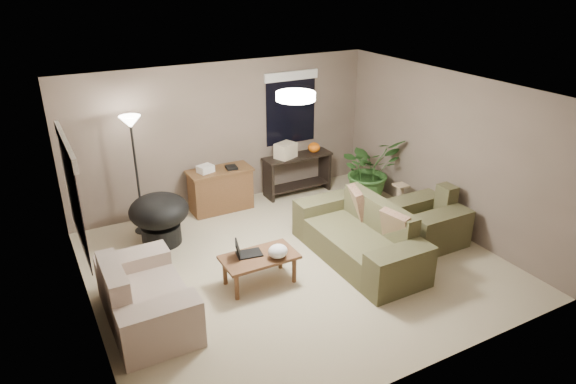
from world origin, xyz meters
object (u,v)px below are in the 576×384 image
console_table (297,171)px  cat_scratching_post (399,200)px  armchair (427,223)px  coffee_table (259,260)px  loveseat (144,300)px  desk (221,190)px  main_sofa (360,240)px  papasan_chair (160,216)px  floor_lamp (132,136)px  houseplant (369,176)px

console_table → cat_scratching_post: (1.17, -1.54, -0.22)m
armchair → coffee_table: size_ratio=1.00×
loveseat → cat_scratching_post: size_ratio=3.20×
desk → cat_scratching_post: (2.70, -1.55, -0.16)m
main_sofa → console_table: size_ratio=1.69×
main_sofa → armchair: 1.22m
papasan_chair → cat_scratching_post: papasan_chair is taller
floor_lamp → houseplant: 4.13m
armchair → papasan_chair: size_ratio=1.02×
main_sofa → coffee_table: 1.58m
main_sofa → papasan_chair: (-2.42, 1.82, 0.17)m
floor_lamp → armchair: bearing=-32.4°
coffee_table → papasan_chair: bearing=116.3°
coffee_table → console_table: console_table is taller
loveseat → cat_scratching_post: 4.75m
cat_scratching_post → desk: bearing=150.2°
main_sofa → desk: 2.76m
coffee_table → papasan_chair: size_ratio=1.02×
main_sofa → houseplant: bearing=50.1°
coffee_table → armchair: bearing=-3.3°
desk → papasan_chair: (-1.26, -0.67, 0.09)m
cat_scratching_post → console_table: bearing=127.3°
main_sofa → coffee_table: (-1.57, 0.10, 0.06)m
main_sofa → floor_lamp: size_ratio=1.15×
loveseat → armchair: same height
desk → cat_scratching_post: bearing=-29.8°
armchair → coffee_table: bearing=176.7°
console_table → houseplant: 1.32m
desk → console_table: (1.53, -0.01, 0.06)m
loveseat → desk: (1.96, 2.46, 0.08)m
armchair → floor_lamp: bearing=147.6°
desk → papasan_chair: papasan_chair is taller
desk → houseplant: bearing=-20.1°
armchair → houseplant: size_ratio=0.84×
armchair → desk: bearing=133.0°
coffee_table → houseplant: size_ratio=0.84×
cat_scratching_post → armchair: bearing=-107.1°
floor_lamp → houseplant: bearing=-11.1°
desk → floor_lamp: floor_lamp is taller
coffee_table → cat_scratching_post: cat_scratching_post is taller
loveseat → coffee_table: bearing=2.6°
main_sofa → houseplant: (1.32, 1.59, 0.17)m
armchair → console_table: armchair is taller
loveseat → houseplant: (4.45, 1.55, 0.17)m
papasan_chair → houseplant: (3.75, -0.24, 0.00)m
floor_lamp → loveseat: bearing=-103.4°
main_sofa → houseplant: houseplant is taller
papasan_chair → main_sofa: bearing=-37.0°
loveseat → papasan_chair: (0.71, 1.79, 0.17)m
coffee_table → console_table: bearing=51.0°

